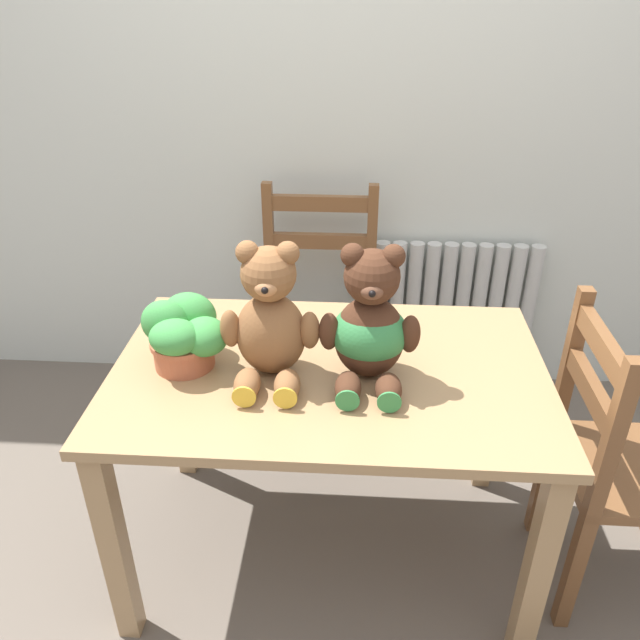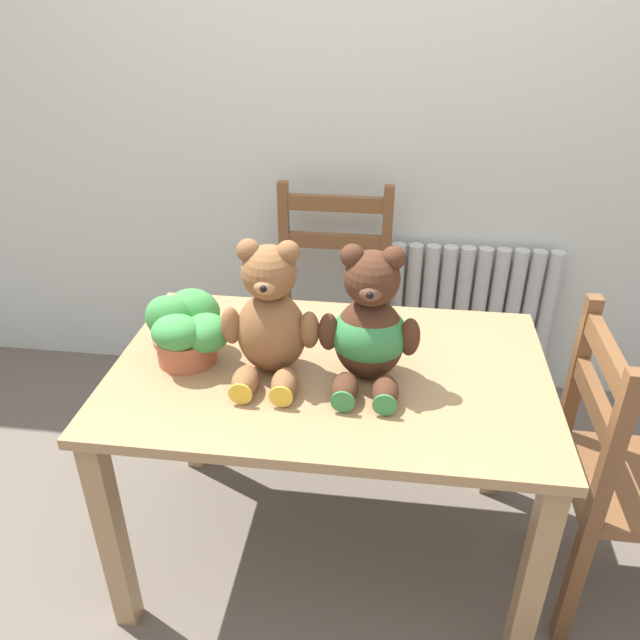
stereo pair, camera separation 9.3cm
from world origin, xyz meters
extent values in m
cube|color=silver|center=(0.00, 1.44, 1.30)|extent=(8.00, 0.04, 2.60)
cylinder|color=beige|center=(0.10, 1.37, 0.34)|extent=(0.06, 0.06, 0.69)
cylinder|color=beige|center=(0.17, 1.37, 0.34)|extent=(0.06, 0.06, 0.69)
cylinder|color=beige|center=(0.25, 1.37, 0.34)|extent=(0.06, 0.06, 0.69)
cylinder|color=beige|center=(0.32, 1.37, 0.34)|extent=(0.06, 0.06, 0.69)
cylinder|color=beige|center=(0.39, 1.37, 0.34)|extent=(0.06, 0.06, 0.69)
cylinder|color=beige|center=(0.46, 1.37, 0.34)|extent=(0.06, 0.06, 0.69)
cylinder|color=beige|center=(0.53, 1.37, 0.34)|extent=(0.06, 0.06, 0.69)
cylinder|color=beige|center=(0.60, 1.37, 0.34)|extent=(0.06, 0.06, 0.69)
cylinder|color=beige|center=(0.67, 1.37, 0.34)|extent=(0.06, 0.06, 0.69)
cylinder|color=beige|center=(0.74, 1.37, 0.34)|extent=(0.06, 0.06, 0.69)
cylinder|color=beige|center=(0.81, 1.37, 0.34)|extent=(0.06, 0.06, 0.69)
cube|color=beige|center=(0.46, 1.37, 0.02)|extent=(0.78, 0.10, 0.04)
cube|color=#9E7A51|center=(0.00, 0.39, 0.70)|extent=(1.21, 0.77, 0.03)
cube|color=#9E7A51|center=(-0.55, 0.05, 0.34)|extent=(0.06, 0.06, 0.68)
cube|color=#9E7A51|center=(0.55, 0.05, 0.34)|extent=(0.06, 0.06, 0.68)
cube|color=#9E7A51|center=(-0.55, 0.72, 0.34)|extent=(0.06, 0.06, 0.68)
cube|color=#9E7A51|center=(0.55, 0.72, 0.34)|extent=(0.06, 0.06, 0.68)
cube|color=brown|center=(-0.08, 1.10, 0.42)|extent=(0.45, 0.41, 0.03)
cube|color=brown|center=(0.12, 0.91, 0.20)|extent=(0.04, 0.04, 0.40)
cube|color=brown|center=(-0.29, 0.91, 0.20)|extent=(0.04, 0.04, 0.40)
cube|color=brown|center=(0.12, 1.28, 0.48)|extent=(0.04, 0.04, 0.96)
cube|color=brown|center=(-0.29, 1.28, 0.48)|extent=(0.04, 0.04, 0.96)
cube|color=brown|center=(-0.08, 1.28, 0.88)|extent=(0.37, 0.03, 0.06)
cube|color=brown|center=(-0.08, 1.28, 0.72)|extent=(0.37, 0.03, 0.06)
cube|color=brown|center=(0.70, 0.51, 0.46)|extent=(0.04, 0.04, 0.92)
cube|color=brown|center=(0.70, 0.15, 0.46)|extent=(0.04, 0.04, 0.92)
cube|color=brown|center=(0.70, 0.33, 0.85)|extent=(0.03, 0.32, 0.06)
cube|color=brown|center=(0.70, 0.33, 0.71)|extent=(0.03, 0.32, 0.06)
ellipsoid|color=brown|center=(-0.16, 0.37, 0.83)|extent=(0.19, 0.16, 0.23)
sphere|color=brown|center=(-0.16, 0.37, 1.01)|extent=(0.14, 0.14, 0.14)
sphere|color=brown|center=(-0.11, 0.37, 1.06)|extent=(0.06, 0.06, 0.06)
sphere|color=brown|center=(-0.21, 0.36, 1.06)|extent=(0.06, 0.06, 0.06)
ellipsoid|color=#B2794C|center=(-0.15, 0.31, 1.00)|extent=(0.06, 0.06, 0.05)
sphere|color=black|center=(-0.15, 0.29, 1.00)|extent=(0.02, 0.02, 0.02)
ellipsoid|color=brown|center=(-0.05, 0.35, 0.85)|extent=(0.06, 0.06, 0.11)
ellipsoid|color=brown|center=(-0.26, 0.34, 0.85)|extent=(0.06, 0.06, 0.11)
ellipsoid|color=brown|center=(-0.10, 0.25, 0.75)|extent=(0.07, 0.12, 0.07)
cylinder|color=gold|center=(-0.10, 0.19, 0.75)|extent=(0.06, 0.01, 0.06)
ellipsoid|color=brown|center=(-0.21, 0.24, 0.75)|extent=(0.07, 0.12, 0.07)
cylinder|color=gold|center=(-0.20, 0.19, 0.75)|extent=(0.06, 0.01, 0.06)
ellipsoid|color=#472819|center=(0.11, 0.37, 0.83)|extent=(0.19, 0.16, 0.23)
sphere|color=#472819|center=(0.11, 0.37, 1.01)|extent=(0.14, 0.14, 0.14)
sphere|color=#472819|center=(0.16, 0.37, 1.06)|extent=(0.06, 0.06, 0.06)
sphere|color=#472819|center=(0.06, 0.37, 1.06)|extent=(0.06, 0.06, 0.06)
ellipsoid|color=brown|center=(0.11, 0.31, 1.00)|extent=(0.06, 0.05, 0.05)
sphere|color=black|center=(0.11, 0.29, 1.00)|extent=(0.02, 0.02, 0.02)
ellipsoid|color=#472819|center=(0.21, 0.35, 0.85)|extent=(0.05, 0.05, 0.11)
ellipsoid|color=#472819|center=(0.00, 0.35, 0.85)|extent=(0.05, 0.05, 0.11)
ellipsoid|color=#472819|center=(0.16, 0.25, 0.75)|extent=(0.07, 0.12, 0.07)
cylinder|color=#337F42|center=(0.16, 0.19, 0.75)|extent=(0.06, 0.01, 0.06)
ellipsoid|color=#472819|center=(0.05, 0.25, 0.75)|extent=(0.07, 0.12, 0.07)
cylinder|color=#337F42|center=(0.05, 0.19, 0.75)|extent=(0.06, 0.01, 0.06)
ellipsoid|color=#337F42|center=(0.11, 0.37, 0.84)|extent=(0.20, 0.17, 0.17)
cylinder|color=#B25B3D|center=(-0.40, 0.38, 0.76)|extent=(0.17, 0.17, 0.08)
cylinder|color=#B25B3D|center=(-0.40, 0.38, 0.79)|extent=(0.18, 0.18, 0.02)
ellipsoid|color=#3D8E42|center=(-0.34, 0.36, 0.82)|extent=(0.13, 0.13, 0.10)
ellipsoid|color=#3D8E42|center=(-0.40, 0.44, 0.83)|extent=(0.15, 0.12, 0.14)
ellipsoid|color=#3D8E42|center=(-0.45, 0.38, 0.84)|extent=(0.13, 0.10, 0.13)
ellipsoid|color=#3D8E42|center=(-0.41, 0.33, 0.83)|extent=(0.14, 0.12, 0.09)
camera|label=1|loc=(0.07, -1.05, 1.68)|focal=35.00mm
camera|label=2|loc=(0.16, -1.05, 1.68)|focal=35.00mm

